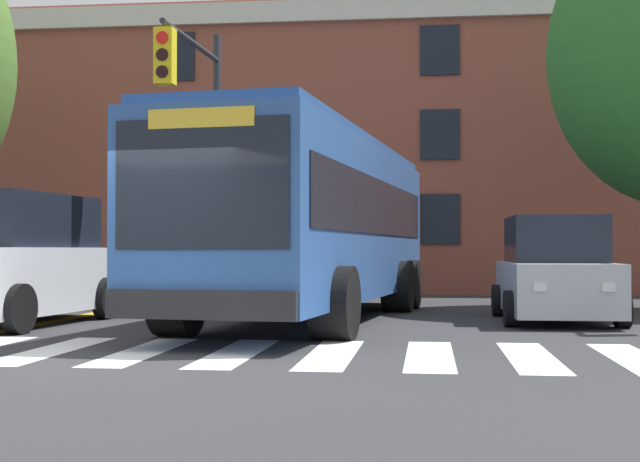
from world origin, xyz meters
TOP-DOWN VIEW (x-y plane):
  - ground_plane at (0.00, 0.00)m, footprint 120.00×120.00m
  - crosswalk at (0.63, 1.04)m, footprint 11.20×3.21m
  - lane_line_yellow_inner at (-3.04, 15.04)m, footprint 0.12×36.00m
  - lane_line_yellow_outer at (-2.88, 15.04)m, footprint 0.12×36.00m
  - city_bus at (1.53, 6.21)m, footprint 3.92×11.13m
  - car_white_near_lane at (-3.37, 4.61)m, footprint 2.58×4.95m
  - car_silver_far_lane at (5.82, 6.33)m, footprint 2.00×3.86m
  - car_tan_behind_bus at (0.26, 14.62)m, footprint 2.19×3.77m
  - traffic_light_overhead at (-0.90, 7.39)m, footprint 0.45×3.46m
  - building_facade at (0.24, 18.96)m, footprint 28.31×7.60m

SIDE VIEW (x-z plane):
  - ground_plane at x=0.00m, z-range 0.00..0.00m
  - lane_line_yellow_inner at x=-3.04m, z-range 0.00..0.01m
  - lane_line_yellow_outer at x=-2.88m, z-range 0.00..0.01m
  - crosswalk at x=0.63m, z-range 0.00..0.01m
  - car_silver_far_lane at x=5.82m, z-range -0.08..1.77m
  - car_tan_behind_bus at x=0.26m, z-range -0.09..1.87m
  - car_white_near_lane at x=-3.37m, z-range -0.05..2.14m
  - city_bus at x=1.53m, z-range 0.14..3.38m
  - traffic_light_overhead at x=-0.90m, z-range 0.94..6.77m
  - building_facade at x=0.24m, z-range 0.01..8.44m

